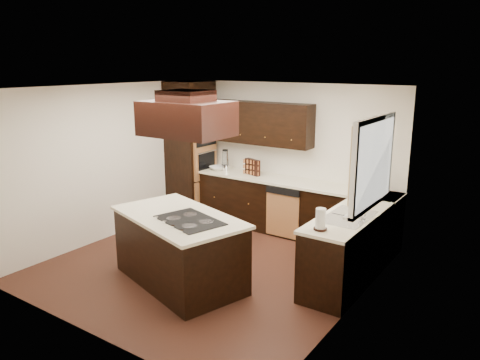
# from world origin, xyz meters

# --- Properties ---
(floor) EXTENTS (4.20, 4.20, 0.02)m
(floor) POSITION_xyz_m (0.00, 0.00, -0.01)
(floor) COLOR brown
(floor) RESTS_ON ground
(ceiling) EXTENTS (4.20, 4.20, 0.02)m
(ceiling) POSITION_xyz_m (0.00, 0.00, 2.51)
(ceiling) COLOR silver
(ceiling) RESTS_ON ground
(wall_back) EXTENTS (4.20, 0.02, 2.50)m
(wall_back) POSITION_xyz_m (0.00, 2.11, 1.25)
(wall_back) COLOR white
(wall_back) RESTS_ON ground
(wall_front) EXTENTS (4.20, 0.02, 2.50)m
(wall_front) POSITION_xyz_m (0.00, -2.11, 1.25)
(wall_front) COLOR white
(wall_front) RESTS_ON ground
(wall_left) EXTENTS (0.02, 4.20, 2.50)m
(wall_left) POSITION_xyz_m (-2.11, 0.00, 1.25)
(wall_left) COLOR white
(wall_left) RESTS_ON ground
(wall_right) EXTENTS (0.02, 4.20, 2.50)m
(wall_right) POSITION_xyz_m (2.11, 0.00, 1.25)
(wall_right) COLOR white
(wall_right) RESTS_ON ground
(oven_column) EXTENTS (0.65, 0.75, 2.12)m
(oven_column) POSITION_xyz_m (-1.78, 1.71, 1.06)
(oven_column) COLOR black
(oven_column) RESTS_ON floor
(wall_oven_face) EXTENTS (0.05, 0.62, 0.78)m
(wall_oven_face) POSITION_xyz_m (-1.43, 1.71, 1.12)
(wall_oven_face) COLOR #C27F47
(wall_oven_face) RESTS_ON oven_column
(base_cabinets_back) EXTENTS (2.93, 0.60, 0.88)m
(base_cabinets_back) POSITION_xyz_m (0.03, 1.80, 0.44)
(base_cabinets_back) COLOR black
(base_cabinets_back) RESTS_ON floor
(base_cabinets_right) EXTENTS (0.60, 2.40, 0.88)m
(base_cabinets_right) POSITION_xyz_m (1.80, 0.90, 0.44)
(base_cabinets_right) COLOR black
(base_cabinets_right) RESTS_ON floor
(countertop_back) EXTENTS (2.93, 0.63, 0.04)m
(countertop_back) POSITION_xyz_m (0.03, 1.79, 0.90)
(countertop_back) COLOR white
(countertop_back) RESTS_ON base_cabinets_back
(countertop_right) EXTENTS (0.63, 2.40, 0.04)m
(countertop_right) POSITION_xyz_m (1.79, 0.90, 0.90)
(countertop_right) COLOR white
(countertop_right) RESTS_ON base_cabinets_right
(upper_cabinets) EXTENTS (2.00, 0.34, 0.72)m
(upper_cabinets) POSITION_xyz_m (-0.43, 1.93, 1.81)
(upper_cabinets) COLOR black
(upper_cabinets) RESTS_ON wall_back
(dishwasher_front) EXTENTS (0.60, 0.05, 0.72)m
(dishwasher_front) POSITION_xyz_m (0.33, 1.50, 0.40)
(dishwasher_front) COLOR #C27F47
(dishwasher_front) RESTS_ON floor
(window_frame) EXTENTS (0.06, 1.32, 1.12)m
(window_frame) POSITION_xyz_m (2.07, 0.55, 1.65)
(window_frame) COLOR white
(window_frame) RESTS_ON wall_right
(window_pane) EXTENTS (0.00, 1.20, 1.00)m
(window_pane) POSITION_xyz_m (2.10, 0.55, 1.65)
(window_pane) COLOR white
(window_pane) RESTS_ON wall_right
(curtain_left) EXTENTS (0.02, 0.34, 0.90)m
(curtain_left) POSITION_xyz_m (2.01, 0.13, 1.70)
(curtain_left) COLOR #F7EEBA
(curtain_left) RESTS_ON wall_right
(curtain_right) EXTENTS (0.02, 0.34, 0.90)m
(curtain_right) POSITION_xyz_m (2.01, 0.97, 1.70)
(curtain_right) COLOR #F7EEBA
(curtain_right) RESTS_ON wall_right
(sink_rim) EXTENTS (0.52, 0.84, 0.01)m
(sink_rim) POSITION_xyz_m (1.80, 0.55, 0.92)
(sink_rim) COLOR silver
(sink_rim) RESTS_ON countertop_right
(island) EXTENTS (1.99, 1.45, 0.88)m
(island) POSITION_xyz_m (-0.02, -0.62, 0.44)
(island) COLOR black
(island) RESTS_ON floor
(island_top) EXTENTS (2.07, 1.54, 0.04)m
(island_top) POSITION_xyz_m (-0.02, -0.62, 0.90)
(island_top) COLOR white
(island_top) RESTS_ON island
(cooktop) EXTENTS (0.97, 0.79, 0.01)m
(cooktop) POSITION_xyz_m (0.24, -0.70, 0.93)
(cooktop) COLOR black
(cooktop) RESTS_ON island_top
(range_hood) EXTENTS (1.05, 0.72, 0.42)m
(range_hood) POSITION_xyz_m (0.10, -0.55, 2.16)
(range_hood) COLOR black
(range_hood) RESTS_ON ceiling
(hood_duct) EXTENTS (0.55, 0.50, 0.13)m
(hood_duct) POSITION_xyz_m (0.10, -0.55, 2.44)
(hood_duct) COLOR black
(hood_duct) RESTS_ON ceiling
(blender_base) EXTENTS (0.15, 0.15, 0.10)m
(blender_base) POSITION_xyz_m (-1.04, 1.79, 0.97)
(blender_base) COLOR silver
(blender_base) RESTS_ON countertop_back
(blender_pitcher) EXTENTS (0.13, 0.13, 0.26)m
(blender_pitcher) POSITION_xyz_m (-1.04, 1.79, 1.15)
(blender_pitcher) COLOR silver
(blender_pitcher) RESTS_ON blender_base
(spice_rack) EXTENTS (0.34, 0.19, 0.28)m
(spice_rack) POSITION_xyz_m (-0.45, 1.79, 1.06)
(spice_rack) COLOR black
(spice_rack) RESTS_ON countertop_back
(mixing_bowl) EXTENTS (0.37, 0.37, 0.07)m
(mixing_bowl) POSITION_xyz_m (-1.16, 1.74, 0.96)
(mixing_bowl) COLOR white
(mixing_bowl) RESTS_ON countertop_back
(soap_bottle) EXTENTS (0.11, 0.12, 0.20)m
(soap_bottle) POSITION_xyz_m (1.75, 1.05, 1.02)
(soap_bottle) COLOR white
(soap_bottle) RESTS_ON countertop_right
(paper_towel) EXTENTS (0.12, 0.12, 0.26)m
(paper_towel) POSITION_xyz_m (1.71, -0.09, 1.05)
(paper_towel) COLOR white
(paper_towel) RESTS_ON countertop_right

